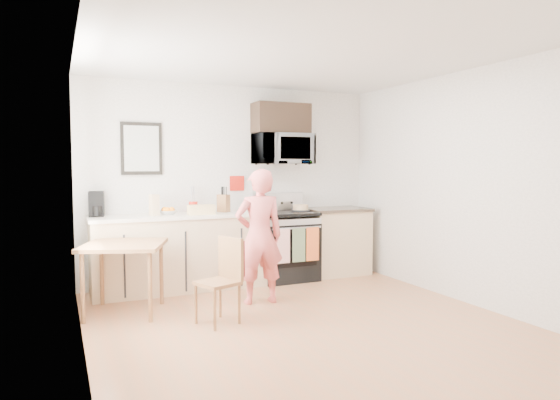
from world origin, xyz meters
name	(u,v)px	position (x,y,z in m)	size (l,w,h in m)	color
floor	(313,329)	(0.00, 0.00, 0.00)	(4.60, 4.60, 0.00)	#AD6C42
back_wall	(233,183)	(0.00, 2.30, 1.30)	(4.00, 0.04, 2.60)	beige
front_wall	(526,213)	(0.00, -2.30, 1.30)	(4.00, 0.04, 2.60)	beige
left_wall	(82,197)	(-2.00, 0.00, 1.30)	(0.04, 4.60, 2.60)	beige
right_wall	(475,188)	(2.00, 0.00, 1.30)	(0.04, 4.60, 2.60)	beige
ceiling	(314,49)	(0.00, 0.00, 2.60)	(4.00, 4.60, 0.04)	silver
window	(81,165)	(-1.96, 0.80, 1.55)	(0.06, 1.40, 1.50)	white
cabinet_left	(180,254)	(-0.80, 2.00, 0.45)	(2.10, 0.60, 0.90)	#D5B788
countertop_left	(180,216)	(-0.80, 2.00, 0.92)	(2.14, 0.64, 0.04)	white
cabinet_right	(336,242)	(1.43, 2.00, 0.45)	(0.84, 0.60, 0.90)	#D5B788
countertop_right	(336,209)	(1.43, 2.00, 0.92)	(0.88, 0.64, 0.04)	black
range	(286,247)	(0.63, 1.98, 0.44)	(0.76, 0.70, 1.16)	black
microwave	(282,149)	(0.63, 2.08, 1.76)	(0.76, 0.51, 0.42)	#B2B2B7
upper_cabinet	(281,118)	(0.63, 2.12, 2.18)	(0.76, 0.35, 0.40)	black
wall_art	(142,149)	(-1.20, 2.28, 1.75)	(0.50, 0.04, 0.65)	black
wall_trivet	(237,183)	(0.05, 2.28, 1.30)	(0.20, 0.02, 0.20)	#AF190F
person	(259,236)	(-0.13, 1.04, 0.75)	(0.55, 0.36, 1.50)	#DE433D
dining_table	(124,251)	(-1.56, 1.25, 0.65)	(0.88, 0.88, 0.74)	brown
chair	(227,267)	(-0.66, 0.55, 0.54)	(0.48, 0.46, 0.84)	brown
knife_block	(224,203)	(-0.21, 2.07, 1.05)	(0.10, 0.14, 0.23)	brown
utensil_crock	(193,202)	(-0.59, 2.15, 1.08)	(0.11, 0.11, 0.34)	#AF190F
fruit_bowl	(168,211)	(-0.94, 2.03, 0.98)	(0.27, 0.27, 0.10)	silver
milk_carton	(154,205)	(-1.11, 1.97, 1.07)	(0.10, 0.10, 0.25)	tan
coffee_maker	(97,205)	(-1.75, 2.14, 1.08)	(0.19, 0.26, 0.30)	black
bread_bag	(201,210)	(-0.56, 1.86, 1.00)	(0.32, 0.15, 0.12)	tan
cake	(301,208)	(0.85, 1.96, 0.96)	(0.25, 0.25, 0.08)	black
kettle	(263,204)	(0.39, 2.20, 1.02)	(0.18, 0.18, 0.22)	silver
pot	(270,210)	(0.35, 1.83, 0.97)	(0.18, 0.29, 0.09)	#B2B2B7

